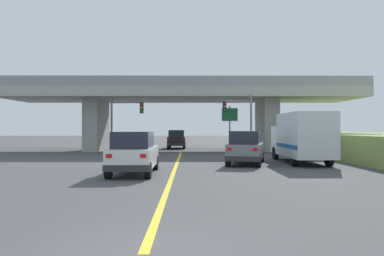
{
  "coord_description": "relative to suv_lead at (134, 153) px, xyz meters",
  "views": [
    {
      "loc": [
        0.79,
        -6.48,
        2.15
      ],
      "look_at": [
        0.95,
        18.96,
        2.21
      ],
      "focal_mm": 35.41,
      "sensor_mm": 36.0,
      "label": 1
    }
  ],
  "objects": [
    {
      "name": "sedan_oncoming",
      "position": [
        1.21,
        23.75,
        -0.0
      ],
      "size": [
        1.94,
        4.47,
        2.02
      ],
      "color": "black",
      "rests_on": "ground"
    },
    {
      "name": "overpass_bridge",
      "position": [
        1.85,
        19.71,
        3.9
      ],
      "size": [
        34.15,
        8.78,
        6.86
      ],
      "color": "#A8A59E",
      "rests_on": "ground"
    },
    {
      "name": "ground",
      "position": [
        1.85,
        19.71,
        -1.01
      ],
      "size": [
        160.0,
        160.0,
        0.0
      ],
      "primitive_type": "plane",
      "color": "#424244"
    },
    {
      "name": "suv_lead",
      "position": [
        0.0,
        0.0,
        0.0
      ],
      "size": [
        1.97,
        4.74,
        2.02
      ],
      "color": "silver",
      "rests_on": "ground"
    },
    {
      "name": "traffic_signal_farside",
      "position": [
        -3.29,
        15.62,
        2.25
      ],
      "size": [
        2.92,
        0.36,
        5.14
      ],
      "color": "#56595E",
      "rests_on": "ground"
    },
    {
      "name": "box_truck",
      "position": [
        9.65,
        5.65,
        0.63
      ],
      "size": [
        2.33,
        7.05,
        3.13
      ],
      "color": "silver",
      "rests_on": "ground"
    },
    {
      "name": "traffic_signal_nearside",
      "position": [
        7.14,
        14.9,
        2.26
      ],
      "size": [
        2.58,
        0.36,
        5.18
      ],
      "color": "slate",
      "rests_on": "ground"
    },
    {
      "name": "lane_divider_stripe",
      "position": [
        1.85,
        2.55,
        -1.01
      ],
      "size": [
        0.2,
        28.08,
        0.01
      ],
      "primitive_type": "cube",
      "color": "yellow",
      "rests_on": "ground"
    },
    {
      "name": "highway_sign",
      "position": [
        6.42,
        17.58,
        2.09
      ],
      "size": [
        1.52,
        0.17,
        4.28
      ],
      "color": "slate",
      "rests_on": "ground"
    },
    {
      "name": "suv_crossing",
      "position": [
        6.05,
        4.83,
        -0.0
      ],
      "size": [
        2.96,
        4.88,
        2.02
      ],
      "rotation": [
        0.0,
        0.0,
        -0.24
      ],
      "color": "slate",
      "rests_on": "ground"
    }
  ]
}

